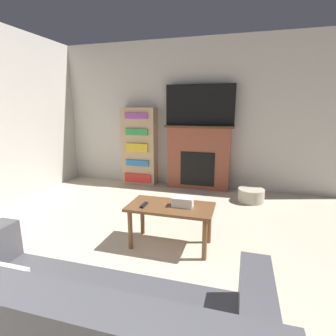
# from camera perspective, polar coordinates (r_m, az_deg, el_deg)

# --- Properties ---
(wall_back) EXTENTS (5.91, 0.06, 2.70)m
(wall_back) POSITION_cam_1_polar(r_m,az_deg,el_deg) (5.01, 4.23, 11.33)
(wall_back) COLOR beige
(wall_back) RESTS_ON ground_plane
(fireplace) EXTENTS (1.24, 0.28, 1.18)m
(fireplace) POSITION_cam_1_polar(r_m,az_deg,el_deg) (4.90, 6.66, 2.34)
(fireplace) COLOR brown
(fireplace) RESTS_ON ground_plane
(tv) EXTENTS (1.23, 0.03, 0.72)m
(tv) POSITION_cam_1_polar(r_m,az_deg,el_deg) (4.80, 6.92, 13.45)
(tv) COLOR black
(tv) RESTS_ON fireplace
(coffee_table) EXTENTS (0.92, 0.48, 0.47)m
(coffee_table) POSITION_cam_1_polar(r_m,az_deg,el_deg) (2.87, 0.56, -9.56)
(coffee_table) COLOR brown
(coffee_table) RESTS_ON ground_plane
(tissue_box) EXTENTS (0.22, 0.12, 0.10)m
(tissue_box) POSITION_cam_1_polar(r_m,az_deg,el_deg) (2.80, 3.21, -7.38)
(tissue_box) COLOR white
(tissue_box) RESTS_ON coffee_table
(remote_control) EXTENTS (0.04, 0.15, 0.02)m
(remote_control) POSITION_cam_1_polar(r_m,az_deg,el_deg) (2.84, -5.24, -8.01)
(remote_control) COLOR black
(remote_control) RESTS_ON coffee_table
(bookshelf) EXTENTS (0.66, 0.29, 1.50)m
(bookshelf) POSITION_cam_1_polar(r_m,az_deg,el_deg) (5.17, -6.21, 4.60)
(bookshelf) COLOR tan
(bookshelf) RESTS_ON ground_plane
(storage_basket) EXTENTS (0.42, 0.42, 0.21)m
(storage_basket) POSITION_cam_1_polar(r_m,az_deg,el_deg) (4.49, 17.62, -5.65)
(storage_basket) COLOR #BCB29E
(storage_basket) RESTS_ON ground_plane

